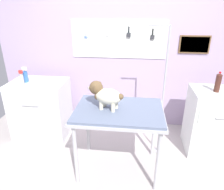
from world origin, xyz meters
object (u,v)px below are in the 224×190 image
object	(u,v)px
grooming_table	(119,115)
grooming_arm	(162,100)
pump_bottle_white	(25,76)
dog	(105,95)
soda_bottle	(218,83)
cabinet_right	(214,122)
counter_left	(41,109)

from	to	relation	value
grooming_table	grooming_arm	distance (m)	0.64
pump_bottle_white	grooming_table	bearing A→B (deg)	-23.23
dog	pump_bottle_white	distance (m)	1.37
grooming_arm	soda_bottle	xyz separation A→B (m)	(0.67, 0.11, 0.22)
dog	grooming_arm	bearing A→B (deg)	28.80
cabinet_right	pump_bottle_white	xyz separation A→B (m)	(-2.64, 0.08, 0.52)
grooming_arm	cabinet_right	bearing A→B (deg)	10.72
grooming_arm	pump_bottle_white	bearing A→B (deg)	173.34
grooming_arm	dog	size ratio (longest dim) A/B	4.09
counter_left	dog	bearing A→B (deg)	-29.58
grooming_table	dog	distance (m)	0.29
grooming_table	counter_left	size ratio (longest dim) A/B	1.15
grooming_arm	soda_bottle	size ratio (longest dim) A/B	6.56
pump_bottle_white	soda_bottle	size ratio (longest dim) A/B	0.85
dog	cabinet_right	distance (m)	1.59
cabinet_right	soda_bottle	world-z (taller)	soda_bottle
dog	counter_left	size ratio (longest dim) A/B	0.48
grooming_arm	soda_bottle	bearing A→B (deg)	9.42
grooming_arm	soda_bottle	world-z (taller)	grooming_arm
grooming_arm	pump_bottle_white	world-z (taller)	grooming_arm
dog	pump_bottle_white	xyz separation A→B (m)	(-1.23, 0.59, -0.02)
grooming_arm	counter_left	size ratio (longest dim) A/B	1.95
grooming_arm	cabinet_right	size ratio (longest dim) A/B	1.90
grooming_table	grooming_arm	world-z (taller)	grooming_arm
grooming_table	soda_bottle	world-z (taller)	soda_bottle
pump_bottle_white	soda_bottle	world-z (taller)	soda_bottle
grooming_arm	dog	xyz separation A→B (m)	(-0.67, -0.37, 0.19)
dog	cabinet_right	world-z (taller)	dog
grooming_arm	pump_bottle_white	size ratio (longest dim) A/B	7.68
counter_left	cabinet_right	size ratio (longest dim) A/B	0.98
dog	soda_bottle	bearing A→B (deg)	19.71
soda_bottle	cabinet_right	bearing A→B (deg)	22.86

